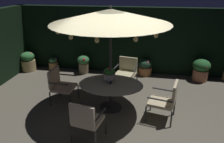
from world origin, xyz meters
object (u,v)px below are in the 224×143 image
Objects in this scene: patio_dining_table at (111,88)px; patio_umbrella at (111,16)px; potted_plant_front_corner at (145,67)px; patio_chair_southeast at (86,119)px; patio_chair_northeast at (127,70)px; patio_chair_north at (166,99)px; potted_plant_back_center at (201,69)px; centerpiece_planter at (109,74)px; patio_chair_east at (60,84)px; potted_plant_left_near at (53,63)px; potted_plant_back_left at (28,61)px; potted_plant_right_far at (84,64)px.

patio_umbrella is (0.00, -0.00, 1.83)m from patio_dining_table.
patio_chair_southeast is at bearing -106.15° from potted_plant_front_corner.
patio_chair_northeast is (0.27, 1.39, -1.86)m from patio_umbrella.
patio_chair_north is at bearing -78.62° from potted_plant_front_corner.
potted_plant_back_center is at bearing 62.86° from patio_chair_north.
patio_chair_north is at bearing 32.83° from patio_chair_southeast.
patio_chair_east is (-1.37, -0.01, -0.39)m from centerpiece_planter.
patio_chair_southeast reaches higher than potted_plant_left_near.
patio_chair_north reaches higher than potted_plant_back_center.
patio_umbrella is 2.78× the size of patio_chair_north.
patio_chair_north is 2.10× the size of potted_plant_left_near.
patio_chair_northeast is at bearing -11.01° from potted_plant_back_left.
patio_chair_east reaches higher than potted_plant_left_near.
centerpiece_planter is at bearing 81.43° from patio_chair_southeast.
patio_chair_east is at bearing -90.22° from potted_plant_right_far.
patio_chair_east is 1.64× the size of potted_plant_front_corner.
potted_plant_back_left reaches higher than potted_plant_front_corner.
patio_chair_northeast is at bearing 78.97° from patio_dining_table.
patio_chair_north is 1.06× the size of patio_chair_southeast.
patio_chair_northeast is 1.90m from potted_plant_right_far.
centerpiece_planter is 1.43m from patio_chair_east.
potted_plant_back_left is (-2.13, 2.05, -0.19)m from patio_chair_east.
potted_plant_front_corner is 1.89m from potted_plant_back_center.
patio_chair_north reaches higher than potted_plant_back_left.
patio_chair_northeast is 2.13m from patio_chair_east.
patio_chair_southeast is (-0.27, -1.39, -1.86)m from patio_umbrella.
patio_chair_northeast is at bearing 76.22° from centerpiece_planter.
potted_plant_back_center is at bearing 27.81° from patio_chair_east.
potted_plant_back_left reaches higher than patio_dining_table.
patio_chair_north is 5.51m from potted_plant_back_left.
potted_plant_back_center is at bearing 0.25° from potted_plant_right_far.
potted_plant_right_far is at bearing -179.75° from potted_plant_back_center.
patio_chair_southeast reaches higher than potted_plant_front_corner.
potted_plant_right_far is (-1.41, 2.24, -0.21)m from patio_dining_table.
patio_dining_table is at bearing -61.55° from centerpiece_planter.
patio_dining_table is at bearing -108.95° from potted_plant_front_corner.
patio_dining_table reaches higher than potted_plant_left_near.
potted_plant_front_corner is (0.84, 2.44, -2.11)m from patio_umbrella.
patio_umbrella is 2.33m from patio_chair_north.
patio_chair_southeast is at bearing -147.17° from patio_chair_north.
patio_chair_north is 2.04m from patio_chair_northeast.
patio_chair_north is (1.39, -0.31, -0.01)m from patio_dining_table.
patio_chair_northeast is at bearing 37.68° from patio_chair_east.
centerpiece_planter is 0.42× the size of patio_chair_north.
patio_chair_southeast is (-1.66, -1.07, -0.02)m from patio_chair_north.
centerpiece_planter reaches higher than potted_plant_back_left.
patio_chair_east is at bearing -142.32° from patio_chair_northeast.
patio_chair_north is 1.98m from patio_chair_southeast.
patio_umbrella is 2.33m from patio_chair_southeast.
patio_chair_north reaches higher than potted_plant_left_near.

